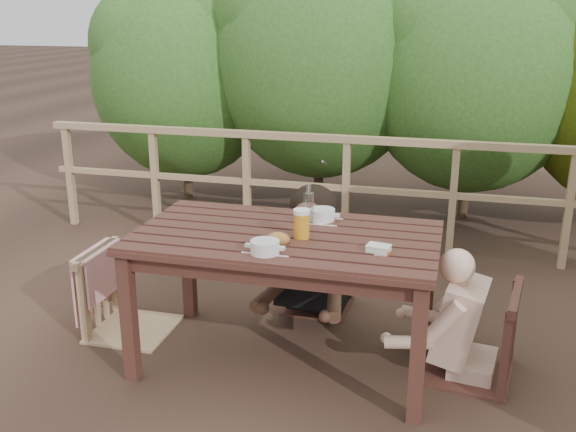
% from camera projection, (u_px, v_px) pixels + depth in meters
% --- Properties ---
extents(ground, '(60.00, 60.00, 0.00)m').
position_uv_depth(ground, '(286.00, 360.00, 3.95)').
color(ground, '#452F23').
rests_on(ground, ground).
extents(table, '(1.72, 0.97, 0.80)m').
position_uv_depth(table, '(286.00, 300.00, 3.83)').
color(table, '#3D2019').
rests_on(table, ground).
extents(chair_left, '(0.52, 0.52, 1.04)m').
position_uv_depth(chair_left, '(128.00, 257.00, 4.16)').
color(chair_left, tan).
rests_on(chair_left, ground).
extents(chair_far, '(0.46, 0.46, 0.90)m').
position_uv_depth(chair_far, '(319.00, 247.00, 4.52)').
color(chair_far, '#3D2019').
rests_on(chair_far, ground).
extents(chair_right, '(0.58, 0.58, 1.04)m').
position_uv_depth(chair_right, '(474.00, 291.00, 3.66)').
color(chair_right, '#3D2019').
rests_on(chair_right, ground).
extents(woman, '(0.60, 0.72, 1.43)m').
position_uv_depth(woman, '(320.00, 210.00, 4.46)').
color(woman, black).
rests_on(woman, ground).
extents(diner_right, '(0.68, 0.58, 1.23)m').
position_uv_depth(diner_right, '(481.00, 275.00, 3.63)').
color(diner_right, tan).
rests_on(diner_right, ground).
extents(railing, '(5.60, 0.10, 1.01)m').
position_uv_depth(railing, '(346.00, 193.00, 5.64)').
color(railing, tan).
rests_on(railing, ground).
extents(hedge_row, '(6.60, 1.60, 3.80)m').
position_uv_depth(hedge_row, '(413.00, 23.00, 6.22)').
color(hedge_row, '#305820').
rests_on(hedge_row, ground).
extents(soup_near, '(0.26, 0.26, 0.09)m').
position_uv_depth(soup_near, '(265.00, 248.00, 3.40)').
color(soup_near, white).
rests_on(soup_near, table).
extents(soup_far, '(0.26, 0.26, 0.09)m').
position_uv_depth(soup_far, '(322.00, 216.00, 3.93)').
color(soup_far, white).
rests_on(soup_far, table).
extents(bread_roll, '(0.13, 0.10, 0.08)m').
position_uv_depth(bread_roll, '(278.00, 239.00, 3.55)').
color(bread_roll, '#9C642A').
rests_on(bread_roll, table).
extents(beer_glass, '(0.09, 0.09, 0.18)m').
position_uv_depth(beer_glass, '(302.00, 225.00, 3.62)').
color(beer_glass, gold).
rests_on(beer_glass, table).
extents(bottle, '(0.06, 0.06, 0.26)m').
position_uv_depth(bottle, '(309.00, 206.00, 3.83)').
color(bottle, silver).
rests_on(bottle, table).
extents(butter_tub, '(0.14, 0.11, 0.05)m').
position_uv_depth(butter_tub, '(378.00, 250.00, 3.42)').
color(butter_tub, silver).
rests_on(butter_tub, table).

